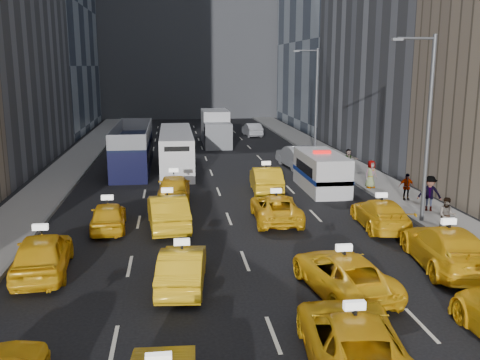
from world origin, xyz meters
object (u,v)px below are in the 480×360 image
(city_bus, at_px, (176,150))
(nypd_van, at_px, (321,172))
(double_decker, at_px, (133,148))
(box_truck, at_px, (216,128))

(city_bus, bearing_deg, nypd_van, -35.08)
(nypd_van, height_order, city_bus, city_bus)
(double_decker, relative_size, box_truck, 1.53)
(double_decker, height_order, box_truck, box_truck)
(double_decker, bearing_deg, box_truck, 54.11)
(double_decker, height_order, city_bus, double_decker)
(city_bus, bearing_deg, box_truck, 79.32)
(double_decker, distance_m, city_bus, 3.22)
(double_decker, bearing_deg, nypd_van, -39.58)
(double_decker, bearing_deg, city_bus, -10.77)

